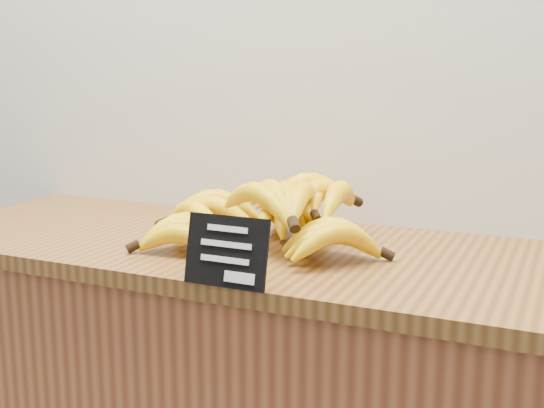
{
  "coord_description": "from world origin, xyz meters",
  "views": [
    {
      "loc": [
        0.34,
        1.59,
        1.26
      ],
      "look_at": [
        -0.16,
        2.7,
        1.02
      ],
      "focal_mm": 45.0,
      "sensor_mm": 36.0,
      "label": 1
    }
  ],
  "objects": [
    {
      "name": "counter_top",
      "position": [
        -0.16,
        2.75,
        0.92
      ],
      "size": [
        1.55,
        0.54,
        0.03
      ],
      "primitive_type": "cube",
      "color": "brown",
      "rests_on": "counter"
    },
    {
      "name": "chalkboard_sign",
      "position": [
        -0.14,
        2.49,
        0.98
      ],
      "size": [
        0.14,
        0.03,
        0.11
      ],
      "primitive_type": "cube",
      "rotation": [
        -0.22,
        0.0,
        0.0
      ],
      "color": "black",
      "rests_on": "counter_top"
    },
    {
      "name": "banana_pile",
      "position": [
        -0.19,
        2.75,
        0.99
      ],
      "size": [
        0.51,
        0.34,
        0.13
      ],
      "color": "yellow",
      "rests_on": "counter_top"
    }
  ]
}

